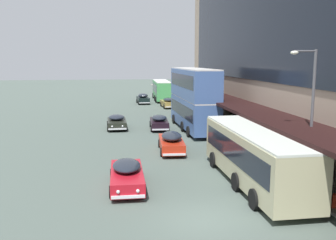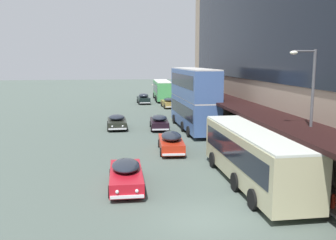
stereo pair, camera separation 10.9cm
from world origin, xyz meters
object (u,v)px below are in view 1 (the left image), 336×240
object	(u,v)px
sedan_oncoming_rear	(127,174)
sedan_oncoming_front	(169,103)
transit_bus_kerbside_far	(162,89)
fire_hydrant	(334,201)
street_lamp	(310,108)
sedan_second_mid	(159,122)
transit_bus_kerbside_rear	(254,154)
sedan_second_near	(117,122)
sedan_lead_mid	(171,142)
pedestrian_at_kerb	(277,141)
transit_bus_kerbside_front	(194,97)
sedan_trailing_near	(143,99)

from	to	relation	value
sedan_oncoming_rear	sedan_oncoming_front	distance (m)	35.07
transit_bus_kerbside_far	fire_hydrant	distance (m)	49.08
sedan_oncoming_rear	street_lamp	size ratio (longest dim) A/B	0.68
sedan_second_mid	sedan_oncoming_rear	distance (m)	17.53
sedan_oncoming_rear	fire_hydrant	size ratio (longest dim) A/B	7.18
transit_bus_kerbside_far	sedan_oncoming_front	size ratio (longest dim) A/B	2.22
transit_bus_kerbside_rear	street_lamp	xyz separation A→B (m)	(2.81, -0.61, 2.61)
sedan_second_near	sedan_oncoming_front	bearing A→B (deg)	64.97
sedan_lead_mid	sedan_oncoming_rear	bearing A→B (deg)	-115.24
transit_bus_kerbside_rear	fire_hydrant	size ratio (longest dim) A/B	15.77
sedan_second_near	fire_hydrant	xyz separation A→B (m)	(9.99, -22.61, -0.22)
sedan_second_near	sedan_oncoming_front	xyz separation A→B (m)	(7.64, 16.36, 0.02)
sedan_oncoming_front	fire_hydrant	bearing A→B (deg)	-86.54
sedan_second_near	pedestrian_at_kerb	xyz separation A→B (m)	(11.44, -13.03, 0.46)
transit_bus_kerbside_far	pedestrian_at_kerb	bearing A→B (deg)	-84.73
sedan_lead_mid	pedestrian_at_kerb	distance (m)	7.81
transit_bus_kerbside_front	pedestrian_at_kerb	bearing A→B (deg)	-71.87
sedan_second_mid	transit_bus_kerbside_far	bearing A→B (deg)	82.60
sedan_oncoming_rear	sedan_trailing_near	size ratio (longest dim) A/B	1.16
pedestrian_at_kerb	street_lamp	distance (m)	6.99
transit_bus_kerbside_front	pedestrian_at_kerb	size ratio (longest dim) A/B	6.22
transit_bus_kerbside_front	street_lamp	distance (m)	17.91
sedan_second_mid	pedestrian_at_kerb	world-z (taller)	pedestrian_at_kerb
sedan_oncoming_rear	street_lamp	world-z (taller)	street_lamp
street_lamp	fire_hydrant	bearing A→B (deg)	-96.79
pedestrian_at_kerb	fire_hydrant	xyz separation A→B (m)	(-1.45, -9.58, -0.69)
sedan_lead_mid	sedan_oncoming_front	world-z (taller)	sedan_lead_mid
transit_bus_kerbside_front	pedestrian_at_kerb	distance (m)	12.34
transit_bus_kerbside_rear	sedan_lead_mid	distance (m)	8.98
sedan_lead_mid	street_lamp	size ratio (longest dim) A/B	0.67
street_lamp	sedan_oncoming_rear	bearing A→B (deg)	173.29
street_lamp	sedan_second_mid	bearing A→B (deg)	108.56
transit_bus_kerbside_far	sedan_second_near	world-z (taller)	transit_bus_kerbside_far
sedan_second_near	fire_hydrant	world-z (taller)	sedan_second_near
sedan_oncoming_rear	sedan_oncoming_front	xyz separation A→B (m)	(7.12, 34.34, 0.01)
sedan_trailing_near	transit_bus_kerbside_front	bearing A→B (deg)	-81.56
transit_bus_kerbside_front	sedan_second_near	distance (m)	8.22
sedan_second_near	sedan_oncoming_front	world-z (taller)	sedan_oncoming_front
transit_bus_kerbside_front	sedan_second_mid	world-z (taller)	transit_bus_kerbside_front
sedan_second_mid	transit_bus_kerbside_rear	bearing A→B (deg)	-79.32
sedan_lead_mid	fire_hydrant	xyz separation A→B (m)	(5.87, -12.29, -0.28)
pedestrian_at_kerb	sedan_oncoming_front	bearing A→B (deg)	97.37
sedan_lead_mid	sedan_oncoming_rear	world-z (taller)	sedan_lead_mid
transit_bus_kerbside_far	fire_hydrant	world-z (taller)	transit_bus_kerbside_far
transit_bus_kerbside_rear	street_lamp	world-z (taller)	street_lamp
pedestrian_at_kerb	sedan_lead_mid	bearing A→B (deg)	159.65
transit_bus_kerbside_front	fire_hydrant	xyz separation A→B (m)	(2.33, -21.12, -2.82)
sedan_second_mid	sedan_oncoming_front	world-z (taller)	sedan_second_mid
sedan_second_near	sedan_oncoming_front	size ratio (longest dim) A/B	0.89
sedan_lead_mid	sedan_trailing_near	bearing A→B (deg)	89.84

